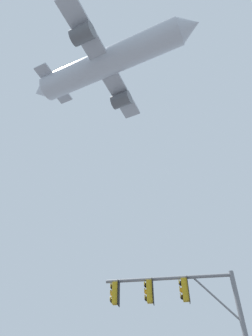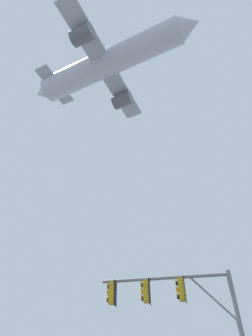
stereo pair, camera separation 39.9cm
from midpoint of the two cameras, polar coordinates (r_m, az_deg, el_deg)
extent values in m
cylinder|color=slate|center=(13.69, 7.07, -20.92)|extent=(5.47, 1.07, 0.15)
cylinder|color=slate|center=(13.50, 16.34, -23.57)|extent=(1.70, 0.37, 1.87)
cube|color=gold|center=(13.83, -3.22, -23.59)|extent=(0.31, 0.36, 0.90)
cylinder|color=gold|center=(13.98, -3.15, -21.57)|extent=(0.05, 0.05, 0.12)
cube|color=black|center=(13.80, -2.60, -23.57)|extent=(0.10, 0.46, 1.04)
sphere|color=black|center=(13.94, -3.81, -22.53)|extent=(0.20, 0.20, 0.20)
cylinder|color=gold|center=(13.97, -4.08, -22.30)|extent=(0.07, 0.21, 0.21)
sphere|color=orange|center=(13.86, -3.87, -23.64)|extent=(0.20, 0.20, 0.20)
cylinder|color=gold|center=(13.89, -4.14, -23.40)|extent=(0.07, 0.21, 0.21)
sphere|color=black|center=(13.79, -3.92, -24.76)|extent=(0.20, 0.20, 0.20)
cylinder|color=gold|center=(13.82, -4.20, -24.52)|extent=(0.07, 0.21, 0.21)
cube|color=gold|center=(13.60, 3.60, -23.30)|extent=(0.31, 0.36, 0.90)
cylinder|color=gold|center=(13.74, 3.51, -21.25)|extent=(0.05, 0.05, 0.12)
cube|color=black|center=(13.58, 4.24, -23.26)|extent=(0.10, 0.46, 1.04)
sphere|color=black|center=(13.69, 2.90, -22.25)|extent=(0.20, 0.20, 0.20)
cylinder|color=gold|center=(13.71, 2.60, -22.03)|extent=(0.07, 0.21, 0.21)
sphere|color=orange|center=(13.61, 2.94, -23.38)|extent=(0.20, 0.20, 0.20)
cylinder|color=gold|center=(13.63, 2.64, -23.16)|extent=(0.07, 0.21, 0.21)
sphere|color=black|center=(13.54, 2.99, -24.52)|extent=(0.20, 0.20, 0.20)
cylinder|color=gold|center=(13.56, 2.68, -24.29)|extent=(0.07, 0.21, 0.21)
cube|color=gold|center=(13.53, 10.54, -22.71)|extent=(0.31, 0.36, 0.90)
cylinder|color=gold|center=(13.68, 10.28, -20.66)|extent=(0.05, 0.05, 0.12)
cube|color=black|center=(13.53, 11.18, -22.64)|extent=(0.10, 0.46, 1.04)
sphere|color=black|center=(13.60, 9.74, -21.69)|extent=(0.20, 0.20, 0.20)
cylinder|color=gold|center=(13.62, 9.42, -21.48)|extent=(0.07, 0.21, 0.21)
sphere|color=orange|center=(13.53, 9.88, -22.82)|extent=(0.20, 0.20, 0.20)
cylinder|color=gold|center=(13.54, 9.56, -22.60)|extent=(0.07, 0.21, 0.21)
sphere|color=black|center=(13.45, 10.02, -23.96)|extent=(0.20, 0.20, 0.20)
cylinder|color=gold|center=(13.47, 9.69, -23.74)|extent=(0.07, 0.21, 0.21)
cylinder|color=#B7BCC6|center=(48.90, -3.94, 20.27)|extent=(23.37, 13.90, 4.23)
cone|color=#B7BCC6|center=(47.05, 12.07, 25.74)|extent=(4.34, 4.87, 4.02)
cone|color=#B7BCC6|center=(53.95, -16.73, 14.48)|extent=(3.92, 4.38, 3.60)
cube|color=#A8ADB7|center=(48.54, -4.70, 19.59)|extent=(12.14, 21.61, 0.48)
cylinder|color=#595B60|center=(50.60, -1.29, 13.36)|extent=(3.88, 3.50, 2.38)
cylinder|color=#595B60|center=(44.99, -9.00, 24.82)|extent=(3.88, 3.50, 2.38)
cube|color=#333338|center=(54.56, -13.89, 17.13)|extent=(3.49, 1.85, 5.03)
cube|color=#A8ADB7|center=(53.08, -14.46, 15.81)|extent=(5.51, 8.20, 0.26)
camera|label=1|loc=(0.20, -90.51, 0.41)|focal=30.69mm
camera|label=2|loc=(0.20, 89.49, -0.41)|focal=30.69mm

